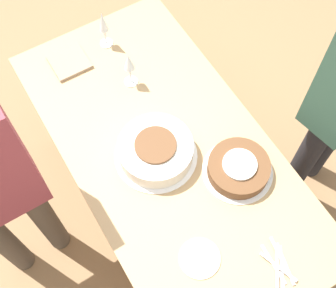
{
  "coord_description": "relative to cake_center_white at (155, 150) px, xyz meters",
  "views": [
    {
      "loc": [
        -0.8,
        0.48,
        2.6
      ],
      "look_at": [
        0.0,
        0.0,
        0.82
      ],
      "focal_mm": 50.0,
      "sensor_mm": 36.0,
      "label": 1
    }
  ],
  "objects": [
    {
      "name": "wine_glass_near",
      "position": [
        0.39,
        -0.1,
        0.09
      ],
      "size": [
        0.07,
        0.07,
        0.2
      ],
      "color": "silver",
      "rests_on": "dining_table"
    },
    {
      "name": "dining_table",
      "position": [
        -0.0,
        -0.06,
        -0.16
      ],
      "size": [
        1.66,
        0.83,
        0.77
      ],
      "color": "tan",
      "rests_on": "ground_plane"
    },
    {
      "name": "dessert_plate_left",
      "position": [
        -0.48,
        0.08,
        -0.05
      ],
      "size": [
        0.17,
        0.17,
        0.01
      ],
      "color": "beige",
      "rests_on": "dining_table"
    },
    {
      "name": "cake_center_white",
      "position": [
        0.0,
        0.0,
        0.0
      ],
      "size": [
        0.36,
        0.36,
        0.11
      ],
      "color": "white",
      "rests_on": "dining_table"
    },
    {
      "name": "cake_front_chocolate",
      "position": [
        -0.25,
        -0.26,
        -0.01
      ],
      "size": [
        0.3,
        0.3,
        0.08
      ],
      "color": "white",
      "rests_on": "dining_table"
    },
    {
      "name": "ground_plane",
      "position": [
        -0.0,
        -0.06,
        -0.82
      ],
      "size": [
        12.0,
        12.0,
        0.0
      ],
      "primitive_type": "plane",
      "color": "#8E6B47"
    },
    {
      "name": "napkin_stack",
      "position": [
        0.64,
        0.11,
        -0.04
      ],
      "size": [
        0.17,
        0.17,
        0.02
      ],
      "color": "gray",
      "rests_on": "dining_table"
    },
    {
      "name": "wine_glass_far",
      "position": [
        0.66,
        -0.1,
        0.09
      ],
      "size": [
        0.06,
        0.06,
        0.22
      ],
      "color": "silver",
      "rests_on": "dining_table"
    },
    {
      "name": "fork_pile",
      "position": [
        -0.66,
        -0.17,
        -0.04
      ],
      "size": [
        0.2,
        0.12,
        0.02
      ],
      "color": "silver",
      "rests_on": "dining_table"
    }
  ]
}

